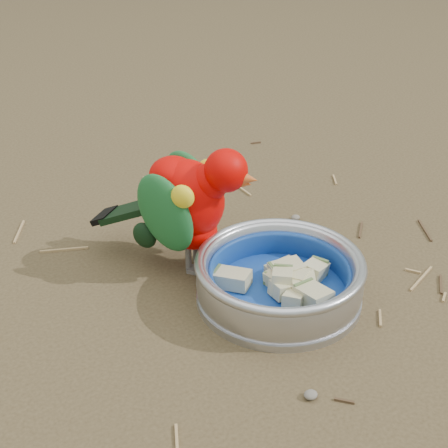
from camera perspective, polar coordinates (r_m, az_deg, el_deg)
ground at (r=0.89m, az=6.39°, el=-6.78°), size 60.00×60.00×0.00m
food_bowl at (r=0.89m, az=4.56°, el=-5.84°), size 0.21×0.21×0.02m
bowl_wall at (r=0.87m, az=4.64°, el=-4.24°), size 0.21×0.21×0.04m
fruit_wedges at (r=0.88m, az=4.62°, el=-4.62°), size 0.13×0.13×0.03m
lory_parrot at (r=0.91m, az=-2.99°, el=1.19°), size 0.21×0.24×0.18m
ground_debris at (r=0.92m, az=1.67°, el=-4.97°), size 0.90×0.80×0.01m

